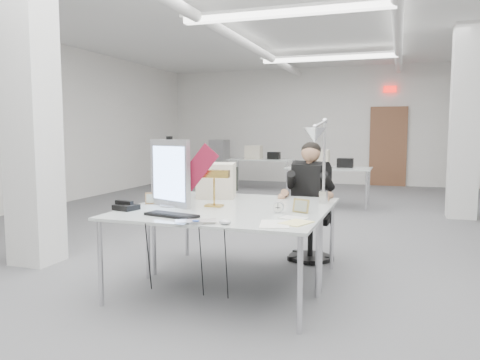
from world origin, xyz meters
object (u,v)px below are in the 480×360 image
object	(u,v)px
seated_person	(310,182)
monitor	(170,173)
laptop	(196,223)
desk_main	(211,216)
beige_monitor	(216,180)
bankers_lamp	(214,188)
architect_lamp	(320,159)
office_chair	(311,218)
desk_phone	(126,207)

from	to	relation	value
seated_person	monitor	distance (m)	1.65
monitor	laptop	size ratio (longest dim) A/B	1.98
desk_main	beige_monitor	xyz separation A→B (m)	(-0.35, 0.99, 0.20)
bankers_lamp	architect_lamp	xyz separation A→B (m)	(0.94, 0.29, 0.27)
seated_person	beige_monitor	xyz separation A→B (m)	(-0.91, -0.53, 0.04)
bankers_lamp	beige_monitor	size ratio (longest dim) A/B	0.91
office_chair	bankers_lamp	world-z (taller)	bankers_lamp
beige_monitor	office_chair	bearing A→B (deg)	18.64
laptop	beige_monitor	size ratio (longest dim) A/B	0.82
office_chair	seated_person	size ratio (longest dim) A/B	1.11
office_chair	desk_phone	size ratio (longest dim) A/B	5.14
monitor	desk_phone	world-z (taller)	monitor
office_chair	architect_lamp	size ratio (longest dim) A/B	1.09
desk_main	monitor	size ratio (longest dim) A/B	2.87
monitor	office_chair	bearing A→B (deg)	71.22
monitor	bankers_lamp	distance (m)	0.44
desk_phone	desk_main	bearing A→B (deg)	14.28
seated_person	beige_monitor	world-z (taller)	seated_person
architect_lamp	bankers_lamp	bearing A→B (deg)	-167.64
office_chair	monitor	xyz separation A→B (m)	(-1.10, -1.27, 0.58)
desk_main	desk_phone	world-z (taller)	desk_phone
bankers_lamp	architect_lamp	size ratio (longest dim) A/B	0.39
monitor	architect_lamp	size ratio (longest dim) A/B	0.70
seated_person	laptop	distance (m)	2.01
seated_person	laptop	bearing A→B (deg)	-82.49
bankers_lamp	beige_monitor	bearing A→B (deg)	101.45
office_chair	architect_lamp	bearing A→B (deg)	-52.50
laptop	desk_phone	xyz separation A→B (m)	(-0.87, 0.41, 0.01)
desk_main	desk_phone	distance (m)	0.82
monitor	beige_monitor	distance (m)	0.72
architect_lamp	beige_monitor	bearing A→B (deg)	161.40
monitor	laptop	bearing A→B (deg)	-28.63
monitor	desk_main	bearing A→B (deg)	-7.01
desk_main	architect_lamp	xyz separation A→B (m)	(0.79, 0.71, 0.46)
architect_lamp	seated_person	bearing A→B (deg)	101.13
monitor	desk_phone	bearing A→B (deg)	-109.43
seated_person	desk_phone	bearing A→B (deg)	-109.66
monitor	beige_monitor	bearing A→B (deg)	96.40
desk_phone	architect_lamp	xyz separation A→B (m)	(1.61, 0.72, 0.42)
beige_monitor	desk_phone	bearing A→B (deg)	-129.35
laptop	office_chair	bearing A→B (deg)	50.80
monitor	desk_phone	distance (m)	0.51
monitor	beige_monitor	world-z (taller)	monitor
office_chair	laptop	size ratio (longest dim) A/B	3.07
seated_person	laptop	xyz separation A→B (m)	(-0.52, -1.94, -0.13)
laptop	monitor	bearing A→B (deg)	104.46
beige_monitor	monitor	bearing A→B (deg)	-119.82
laptop	bankers_lamp	bearing A→B (deg)	78.08
seated_person	architect_lamp	bearing A→B (deg)	-51.62
laptop	architect_lamp	distance (m)	1.42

